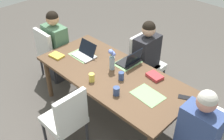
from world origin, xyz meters
TOP-DOWN VIEW (x-y plane):
  - ground_plane at (0.00, 0.00)m, footprint 10.00×10.00m
  - dining_table at (0.00, 0.00)m, footprint 2.08×0.96m
  - person_head_right_left_near at (1.29, -0.04)m, footprint 0.40×0.36m
  - chair_far_left_mid at (-0.11, 0.83)m, footprint 0.44×0.44m
  - person_far_left_mid at (-0.03, 0.77)m, footprint 0.36×0.40m
  - chair_head_left_left_far at (-1.35, -0.06)m, footprint 0.44×0.44m
  - person_head_left_left_far at (-1.29, 0.02)m, footprint 0.40×0.36m
  - chair_near_right_near at (0.03, -0.78)m, footprint 0.44×0.44m
  - flower_vase at (-0.07, 0.07)m, footprint 0.11×0.09m
  - placemat_head_right_left_near at (0.61, -0.02)m, footprint 0.38×0.29m
  - placemat_far_left_mid at (-0.02, 0.32)m, footprint 0.27×0.37m
  - placemat_head_left_left_far at (-0.61, 0.01)m, footprint 0.36×0.26m
  - laptop_far_left_mid at (0.01, 0.34)m, footprint 0.22×0.32m
  - laptop_head_left_left_far at (-0.57, 0.03)m, footprint 0.32×0.22m
  - coffee_mug_near_left at (-0.06, -0.30)m, footprint 0.07×0.07m
  - coffee_mug_near_right at (0.18, -0.01)m, footprint 0.07×0.07m
  - coffee_mug_centre_left at (0.33, -0.27)m, footprint 0.08×0.08m
  - book_red_cover at (0.45, 0.31)m, footprint 0.22×0.17m
  - book_blue_cover at (-0.85, -0.27)m, footprint 0.21×0.16m
  - phone_black at (0.94, 0.25)m, footprint 0.17×0.13m

SIDE VIEW (x-z plane):
  - ground_plane at x=0.00m, z-range 0.00..0.00m
  - chair_far_left_mid at x=-0.11m, z-range 0.05..0.95m
  - chair_head_left_left_far at x=-1.35m, z-range 0.05..0.95m
  - chair_near_right_near at x=0.03m, z-range 0.05..0.95m
  - person_head_right_left_near at x=1.29m, z-range -0.07..1.12m
  - person_far_left_mid at x=-0.03m, z-range -0.07..1.12m
  - person_head_left_left_far at x=-1.29m, z-range -0.07..1.12m
  - dining_table at x=0.00m, z-range 0.29..1.01m
  - placemat_head_right_left_near at x=0.61m, z-range 0.72..0.73m
  - placemat_far_left_mid at x=-0.02m, z-range 0.72..0.73m
  - placemat_head_left_left_far at x=-0.61m, z-range 0.72..0.73m
  - phone_black at x=0.94m, z-range 0.72..0.73m
  - book_blue_cover at x=-0.85m, z-range 0.72..0.75m
  - book_red_cover at x=0.45m, z-range 0.72..0.77m
  - laptop_head_left_left_far at x=-0.57m, z-range 0.67..0.87m
  - laptop_far_left_mid at x=0.01m, z-range 0.66..0.88m
  - coffee_mug_centre_left at x=0.33m, z-range 0.72..0.83m
  - coffee_mug_near_right at x=0.18m, z-range 0.72..0.83m
  - coffee_mug_near_left at x=-0.06m, z-range 0.72..0.83m
  - flower_vase at x=-0.07m, z-range 0.74..1.04m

